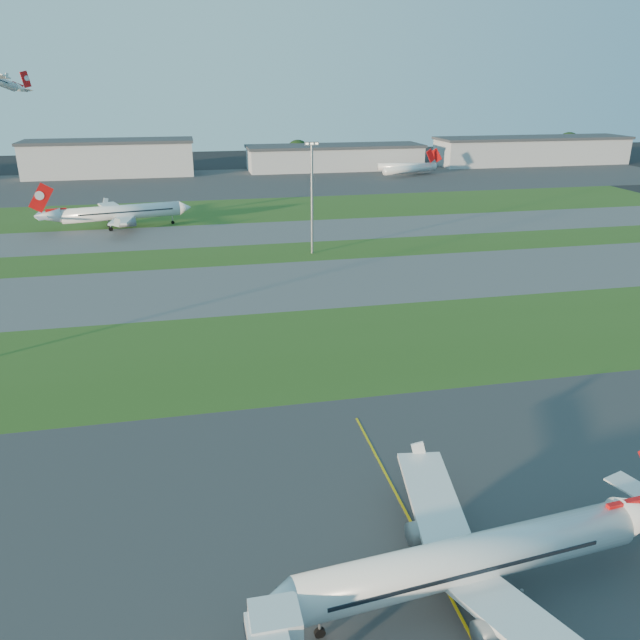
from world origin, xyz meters
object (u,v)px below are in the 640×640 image
object	(u,v)px
airliner_parked	(473,559)
mini_jet_near	(408,169)
light_mast_centre	(312,191)
airliner_taxiing	(121,213)
mini_jet_far	(408,166)

from	to	relation	value
airliner_parked	mini_jet_near	distance (m)	236.52
light_mast_centre	airliner_taxiing	bearing A→B (deg)	140.98
airliner_taxiing	light_mast_centre	xyz separation A→B (m)	(46.81, -37.93, 10.51)
airliner_parked	mini_jet_far	size ratio (longest dim) A/B	1.22
airliner_parked	mini_jet_near	bearing A→B (deg)	65.97
airliner_taxiing	mini_jet_far	distance (m)	144.80
airliner_parked	mini_jet_near	world-z (taller)	airliner_parked
mini_jet_near	light_mast_centre	distance (m)	135.06
mini_jet_near	mini_jet_far	distance (m)	8.82
airliner_parked	airliner_taxiing	bearing A→B (deg)	99.00
airliner_taxiing	airliner_parked	bearing A→B (deg)	93.87
airliner_parked	mini_jet_far	distance (m)	245.34
airliner_taxiing	mini_jet_far	world-z (taller)	airliner_taxiing
airliner_parked	mini_jet_near	size ratio (longest dim) A/B	1.29
airliner_taxiing	mini_jet_near	xyz separation A→B (m)	(112.31, 79.62, -1.02)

